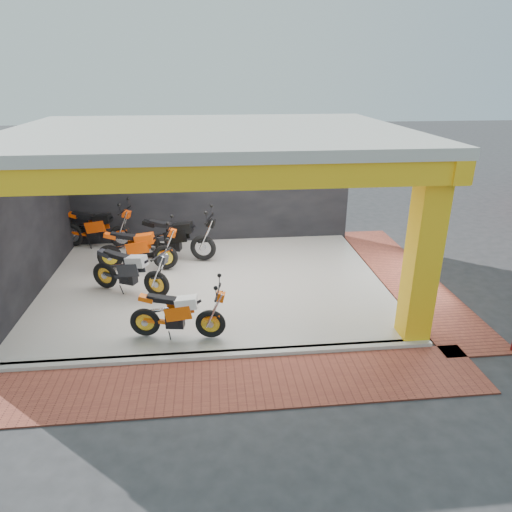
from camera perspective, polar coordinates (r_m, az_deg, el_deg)
The scene contains 16 objects.
ground at distance 9.33m, azimuth -4.99°, elevation -9.01°, with size 80.00×80.00×0.00m, color #2D2D30.
showroom_floor at distance 11.07m, azimuth -5.22°, elevation -3.47°, with size 8.00×6.00×0.10m, color beige.
showroom_ceiling at distance 10.08m, azimuth -5.94°, elevation 15.08°, with size 8.40×6.40×0.20m, color beige.
back_wall at distance 13.45m, azimuth -5.72°, elevation 8.81°, with size 8.20×0.20×3.50m, color black.
left_wall at distance 11.23m, azimuth -27.00°, elevation 3.82°, with size 0.20×6.20×3.50m, color black.
corner_column at distance 8.72m, azimuth 20.16°, elevation 0.17°, with size 0.50×0.50×3.50m, color yellow.
header_beam_front at distance 7.16m, azimuth -5.68°, elevation 9.86°, with size 8.40×0.30×0.40m, color yellow.
header_beam_right at distance 10.89m, azimuth 16.29°, elevation 13.26°, with size 0.30×6.40×0.40m, color yellow.
floor_kerb at distance 8.44m, azimuth -4.84°, elevation -12.27°, with size 8.00×0.20×0.10m, color beige.
paver_front at distance 7.83m, azimuth -4.69°, elevation -15.69°, with size 9.00×1.40×0.03m, color #9C4633.
paver_right at distance 12.09m, azimuth 18.18°, elevation -2.46°, with size 1.40×7.00×0.03m, color #9C4633.
moto_hero at distance 8.56m, azimuth -5.77°, elevation -6.81°, with size 1.92×0.71×1.17m, color #E45409, non-canonical shape.
moto_row_a at distance 10.22m, azimuth -12.45°, elevation -1.89°, with size 2.11×0.78×1.29m, color black, non-canonical shape.
moto_row_b at distance 12.04m, azimuth -6.70°, elevation 2.53°, with size 2.34×0.87×1.43m, color black, non-canonical shape.
moto_row_c at distance 11.65m, azimuth -11.39°, elevation 1.29°, with size 2.16×0.80×1.32m, color #F24A0A, non-canonical shape.
moto_row_d at distance 13.38m, azimuth -16.64°, elevation 3.63°, with size 2.26×0.84×1.38m, color #E54309, non-canonical shape.
Camera 1 is at (-0.02, -8.01, 4.79)m, focal length 32.00 mm.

